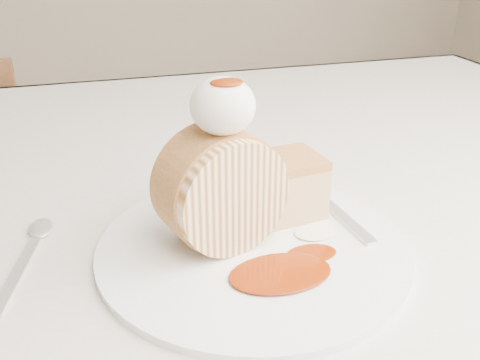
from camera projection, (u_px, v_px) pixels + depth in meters
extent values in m
cube|color=silver|center=(206.00, 177.00, 0.70)|extent=(1.40, 0.90, 0.04)
cube|color=silver|center=(161.00, 141.00, 1.13)|extent=(1.40, 0.01, 0.28)
cylinder|color=brown|center=(419.00, 221.00, 1.34)|extent=(0.06, 0.06, 0.71)
cylinder|color=brown|center=(47.00, 240.00, 1.58)|extent=(0.03, 0.03, 0.36)
cylinder|color=brown|center=(46.00, 307.00, 1.30)|extent=(0.03, 0.03, 0.36)
cylinder|color=brown|center=(416.00, 273.00, 1.39)|extent=(0.04, 0.04, 0.41)
cylinder|color=white|center=(253.00, 247.00, 0.51)|extent=(0.33, 0.33, 0.01)
cylinder|color=#FCE0AF|center=(222.00, 190.00, 0.48)|extent=(0.12, 0.09, 0.11)
cube|color=#C3844A|center=(287.00, 189.00, 0.54)|extent=(0.07, 0.07, 0.05)
ellipsoid|color=white|center=(223.00, 106.00, 0.45)|extent=(0.06, 0.06, 0.05)
ellipsoid|color=maroon|center=(226.00, 75.00, 0.43)|extent=(0.03, 0.02, 0.01)
cube|color=silver|center=(338.00, 213.00, 0.55)|extent=(0.04, 0.18, 0.00)
cube|color=silver|center=(18.00, 273.00, 0.47)|extent=(0.05, 0.14, 0.00)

